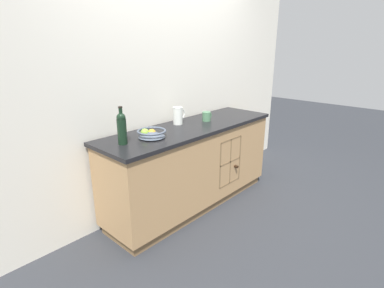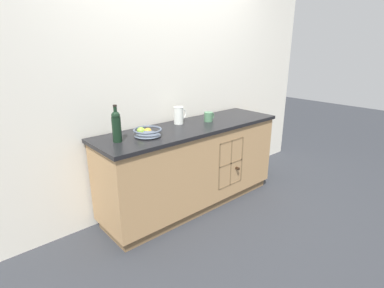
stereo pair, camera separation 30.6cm
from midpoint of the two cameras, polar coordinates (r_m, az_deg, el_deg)
The scene contains 7 objects.
ground_plane at distance 3.34m, azimuth 2.67°, elevation -11.31°, with size 14.00×14.00×0.00m, color #2D3035.
back_wall at distance 3.18m, azimuth -1.38°, elevation 11.56°, with size 4.40×0.06×2.55m, color silver.
kitchen_island at distance 3.14m, azimuth 2.84°, elevation -4.19°, with size 2.02×0.61×0.88m.
fruit_bowl at distance 2.64m, azimuth -5.30°, elevation 2.32°, with size 0.25×0.25×0.08m.
white_pitcher at distance 3.05m, azimuth 0.35°, elevation 5.53°, with size 0.15×0.10×0.18m.
ceramic_mug at distance 3.18m, azimuth 5.95°, elevation 5.16°, with size 0.13×0.09×0.10m.
standing_wine_bottle at distance 2.50m, azimuth -10.85°, elevation 3.43°, with size 0.08×0.08×0.31m.
Camera 2 is at (-1.91, -2.18, 1.66)m, focal length 28.00 mm.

